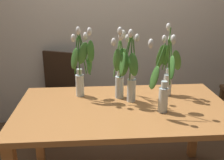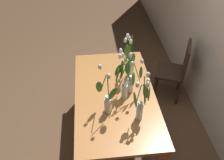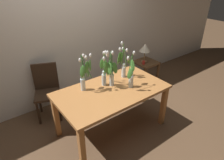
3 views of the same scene
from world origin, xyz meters
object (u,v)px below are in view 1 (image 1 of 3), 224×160
object	(u,v)px
tulip_vase_1	(82,69)
tulip_vase_4	(163,89)
tulip_vase_3	(120,74)
tulip_vase_2	(167,69)
tulip_vase_0	(130,73)
dining_chair	(57,90)
dining_table	(123,117)

from	to	relation	value
tulip_vase_1	tulip_vase_4	bearing A→B (deg)	-29.35
tulip_vase_3	tulip_vase_2	bearing A→B (deg)	8.11
tulip_vase_0	tulip_vase_2	world-z (taller)	tulip_vase_2
tulip_vase_2	dining_chair	size ratio (longest dim) A/B	0.63
tulip_vase_3	dining_chair	xyz separation A→B (m)	(-0.62, 0.81, -0.42)
tulip_vase_3	dining_chair	world-z (taller)	tulip_vase_3
tulip_vase_2	dining_chair	world-z (taller)	tulip_vase_2
tulip_vase_2	tulip_vase_4	distance (m)	0.35
tulip_vase_3	dining_chair	size ratio (longest dim) A/B	0.59
dining_chair	tulip_vase_0	bearing A→B (deg)	-51.70
tulip_vase_0	tulip_vase_4	xyz separation A→B (m)	(0.21, -0.21, -0.05)
dining_table	tulip_vase_2	bearing A→B (deg)	29.56
tulip_vase_1	tulip_vase_4	distance (m)	0.66
dining_table	tulip_vase_2	size ratio (longest dim) A/B	2.73
dining_table	tulip_vase_3	world-z (taller)	tulip_vase_3
tulip_vase_0	tulip_vase_4	bearing A→B (deg)	-44.95
tulip_vase_1	dining_chair	world-z (taller)	tulip_vase_1
dining_chair	tulip_vase_3	bearing A→B (deg)	-52.27
dining_table	tulip_vase_1	bearing A→B (deg)	145.99
tulip_vase_4	dining_chair	bearing A→B (deg)	129.71
tulip_vase_0	tulip_vase_4	size ratio (longest dim) A/B	1.06
dining_table	tulip_vase_3	xyz separation A→B (m)	(-0.01, 0.16, 0.30)
tulip_vase_4	tulip_vase_2	bearing A→B (deg)	70.57
tulip_vase_1	tulip_vase_0	bearing A→B (deg)	-17.44
tulip_vase_0	tulip_vase_1	distance (m)	0.38
tulip_vase_0	tulip_vase_3	size ratio (longest dim) A/B	1.07
tulip_vase_2	tulip_vase_4	bearing A→B (deg)	-109.43
tulip_vase_1	tulip_vase_2	distance (m)	0.69
dining_table	tulip_vase_2	xyz separation A→B (m)	(0.38, 0.21, 0.32)
tulip_vase_2	tulip_vase_3	bearing A→B (deg)	-171.89
tulip_vase_1	dining_chair	xyz separation A→B (m)	(-0.32, 0.76, -0.46)
tulip_vase_2	tulip_vase_3	xyz separation A→B (m)	(-0.39, -0.06, -0.02)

